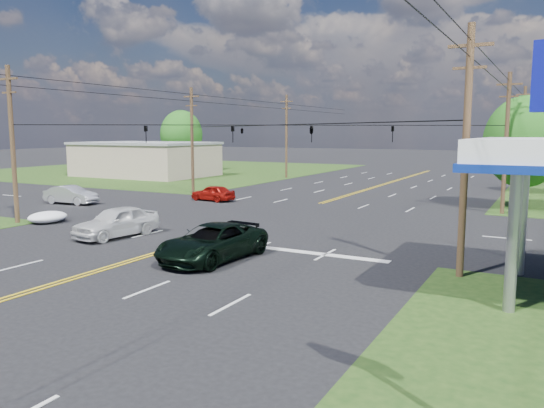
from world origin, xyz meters
The scene contains 20 objects.
ground centered at (0.00, 12.00, 0.00)m, with size 280.00×280.00×0.00m, color black.
grass_nw centered at (-35.00, 44.00, 0.00)m, with size 46.00×48.00×0.03m, color #1C3B13.
stop_bar centered at (5.00, 4.00, 0.00)m, with size 10.00×0.50×0.02m, color silver.
retail_nw centered at (-30.00, 34.00, 2.00)m, with size 16.00×11.00×4.00m, color tan.
pole_sw centered at (-13.00, 3.00, 4.92)m, with size 1.60×0.28×9.50m.
pole_se centered at (13.00, 3.00, 4.92)m, with size 1.60×0.28×9.50m.
pole_nw centered at (-13.00, 21.00, 4.92)m, with size 1.60×0.28×9.50m.
pole_ne centered at (13.00, 21.00, 4.92)m, with size 1.60×0.28×9.50m.
pole_left_far centered at (-13.00, 40.00, 5.17)m, with size 1.60×0.28×10.00m.
pole_right_far centered at (13.00, 40.00, 5.17)m, with size 1.60×0.28×10.00m.
span_wire_signals centered at (0.00, 12.00, 6.00)m, with size 26.00×18.00×1.13m.
power_lines centered at (0.00, 10.00, 8.60)m, with size 26.04×100.00×0.64m.
tree_right_a centered at (14.00, 24.00, 4.87)m, with size 5.70×5.70×8.18m.
tree_far_l centered at (-32.00, 44.00, 5.19)m, with size 6.08×6.08×8.72m.
pickup_dkgreen centered at (3.00, 0.79, 0.78)m, with size 2.60×5.65×1.57m, color black.
suv_black centered at (3.00, 0.78, 0.71)m, with size 1.98×4.87×1.41m, color black.
pickup_white centered at (-4.46, 2.68, 0.82)m, with size 1.93×4.80×1.63m, color silver.
sedan_silver centered at (-17.09, 10.72, 0.71)m, with size 1.51×4.32×1.42m, color silver.
sedan_red centered at (-8.42, 17.50, 0.65)m, with size 1.53×3.80×1.29m, color #A0110B.
snowpile_b centered at (-11.50, 4.00, 0.00)m, with size 2.00×2.46×0.69m, color white.
Camera 1 is at (15.98, -17.98, 5.56)m, focal length 35.00 mm.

